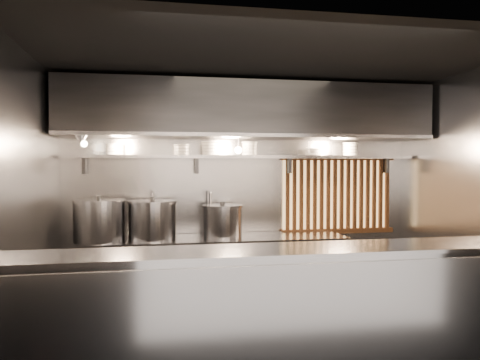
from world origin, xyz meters
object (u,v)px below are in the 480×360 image
object	(u,v)px
stock_pot_left	(99,220)
stock_pot_right	(222,221)
stock_pot_mid	(152,220)
heat_lamp	(82,139)
pendant_bulb	(238,150)

from	to	relation	value
stock_pot_left	stock_pot_right	world-z (taller)	stock_pot_left
stock_pot_right	stock_pot_left	bearing A→B (deg)	-177.60
stock_pot_mid	stock_pot_right	distance (m)	0.84
heat_lamp	stock_pot_mid	bearing A→B (deg)	20.13
pendant_bulb	stock_pot_mid	xyz separation A→B (m)	(-1.05, -0.07, -0.83)
pendant_bulb	stock_pot_left	distance (m)	1.85
stock_pot_left	stock_pot_right	distance (m)	1.45
heat_lamp	stock_pot_left	bearing A→B (deg)	58.48
pendant_bulb	stock_pot_right	bearing A→B (deg)	-166.98
pendant_bulb	heat_lamp	bearing A→B (deg)	-169.00
stock_pot_mid	stock_pot_right	xyz separation A→B (m)	(0.84, 0.03, -0.03)
heat_lamp	stock_pot_right	size ratio (longest dim) A/B	0.53
heat_lamp	pendant_bulb	world-z (taller)	heat_lamp
pendant_bulb	stock_pot_left	bearing A→B (deg)	-176.24
stock_pot_mid	heat_lamp	bearing A→B (deg)	-159.87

